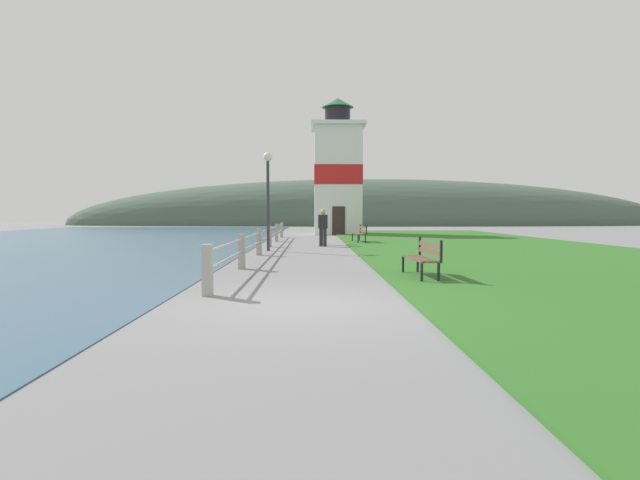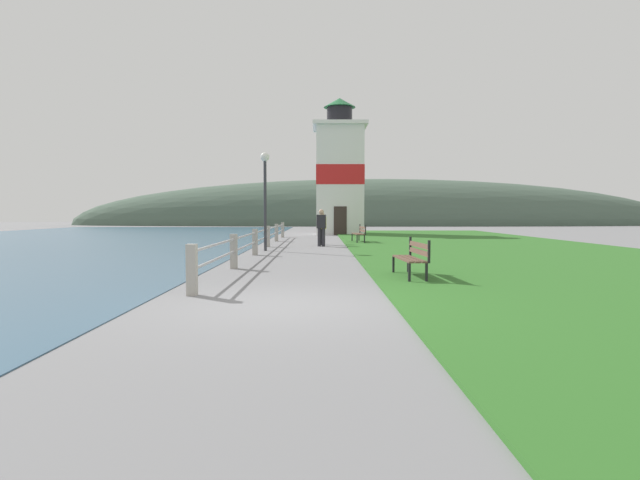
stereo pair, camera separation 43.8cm
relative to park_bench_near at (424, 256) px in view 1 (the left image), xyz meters
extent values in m
plane|color=slate|center=(-2.76, -3.30, -0.54)|extent=(160.00, 160.00, 0.00)
cube|color=#2D6623|center=(5.08, 10.40, -0.51)|extent=(12.00, 41.12, 0.06)
cube|color=#A8A399|center=(-4.50, -2.30, -0.06)|extent=(0.18, 0.18, 0.95)
cube|color=#A8A399|center=(-4.50, 2.16, -0.06)|extent=(0.18, 0.18, 0.95)
cube|color=#A8A399|center=(-4.50, 6.62, -0.06)|extent=(0.18, 0.18, 0.95)
cube|color=#A8A399|center=(-4.50, 11.08, -0.06)|extent=(0.18, 0.18, 0.95)
cube|color=#A8A399|center=(-4.50, 15.54, -0.06)|extent=(0.18, 0.18, 0.95)
cube|color=#A8A399|center=(-4.50, 20.00, -0.06)|extent=(0.18, 0.18, 0.95)
cylinder|color=#B2B2B7|center=(-4.50, 8.85, 0.27)|extent=(0.06, 22.30, 0.06)
cylinder|color=#B2B2B7|center=(-4.50, 8.85, -0.06)|extent=(0.06, 22.30, 0.06)
cube|color=brown|center=(-0.24, -0.01, -0.07)|extent=(0.21, 1.73, 0.04)
cube|color=brown|center=(-0.09, -0.01, -0.07)|extent=(0.21, 1.73, 0.04)
cube|color=brown|center=(0.06, 0.00, -0.07)|extent=(0.21, 1.73, 0.04)
cube|color=brown|center=(0.14, 0.01, 0.25)|extent=(0.15, 1.73, 0.11)
cube|color=brown|center=(0.14, 0.01, 0.09)|extent=(0.15, 1.73, 0.11)
cube|color=black|center=(-0.23, -0.85, -0.31)|extent=(0.05, 0.05, 0.45)
cube|color=black|center=(-0.32, 0.82, -0.31)|extent=(0.05, 0.05, 0.45)
cube|color=black|center=(0.14, -0.83, -0.31)|extent=(0.05, 0.05, 0.45)
cube|color=black|center=(0.05, 0.84, -0.31)|extent=(0.05, 0.05, 0.45)
cube|color=black|center=(0.19, -0.83, 0.16)|extent=(0.05, 0.05, 0.49)
cube|color=black|center=(0.10, 0.85, 0.16)|extent=(0.05, 0.05, 0.49)
cube|color=brown|center=(-0.33, 14.04, -0.07)|extent=(0.26, 1.79, 0.04)
cube|color=brown|center=(-0.19, 14.05, -0.07)|extent=(0.26, 1.79, 0.04)
cube|color=brown|center=(-0.04, 14.07, -0.07)|extent=(0.26, 1.79, 0.04)
cube|color=brown|center=(0.05, 14.07, 0.25)|extent=(0.20, 1.78, 0.11)
cube|color=brown|center=(0.05, 14.07, 0.09)|extent=(0.20, 1.78, 0.11)
cube|color=black|center=(-0.30, 13.17, -0.31)|extent=(0.05, 0.05, 0.45)
cube|color=black|center=(-0.44, 14.90, -0.31)|extent=(0.05, 0.05, 0.45)
cube|color=black|center=(0.07, 13.20, -0.31)|extent=(0.05, 0.05, 0.45)
cube|color=black|center=(-0.07, 14.93, -0.31)|extent=(0.05, 0.05, 0.45)
cube|color=black|center=(0.12, 13.21, 0.16)|extent=(0.05, 0.05, 0.49)
cube|color=black|center=(-0.02, 14.94, 0.16)|extent=(0.05, 0.05, 0.49)
cube|color=white|center=(-0.72, 25.04, 3.31)|extent=(3.35, 3.35, 7.70)
cube|color=red|center=(-0.72, 25.04, 3.70)|extent=(3.39, 3.39, 1.39)
cube|color=white|center=(-0.72, 25.04, 7.29)|extent=(3.85, 3.85, 0.25)
cylinder|color=black|center=(-0.72, 25.04, 8.02)|extent=(1.84, 1.84, 1.21)
cone|color=#23703D|center=(-0.72, 25.04, 8.96)|extent=(2.30, 2.30, 0.67)
cube|color=#332823|center=(-0.72, 23.35, 0.46)|extent=(0.90, 0.06, 2.00)
cylinder|color=#28282D|center=(-2.17, 11.41, -0.12)|extent=(0.16, 0.16, 0.83)
cylinder|color=#28282D|center=(-1.99, 11.38, -0.12)|extent=(0.16, 0.16, 0.83)
cube|color=#232328|center=(-2.08, 11.39, 0.61)|extent=(0.44, 0.27, 0.62)
sphere|color=tan|center=(-2.08, 11.39, 1.05)|extent=(0.23, 0.23, 0.23)
cylinder|color=#28282D|center=(-2.13, 12.54, -0.15)|extent=(0.14, 0.14, 0.77)
cylinder|color=#28282D|center=(-1.96, 12.50, -0.15)|extent=(0.14, 0.14, 0.77)
cube|color=yellow|center=(-2.04, 12.52, 0.52)|extent=(0.42, 0.29, 0.58)
sphere|color=tan|center=(-2.04, 12.52, 0.94)|extent=(0.21, 0.21, 0.21)
cylinder|color=#333338|center=(-4.35, 8.70, 1.26)|extent=(0.12, 0.12, 3.60)
sphere|color=white|center=(-4.35, 8.70, 3.24)|extent=(0.36, 0.36, 0.36)
ellipsoid|color=#475B4C|center=(5.24, 54.11, -0.54)|extent=(80.00, 16.00, 12.00)
camera|label=1|loc=(-2.58, -11.44, 0.98)|focal=28.00mm
camera|label=2|loc=(-2.14, -11.44, 0.98)|focal=28.00mm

